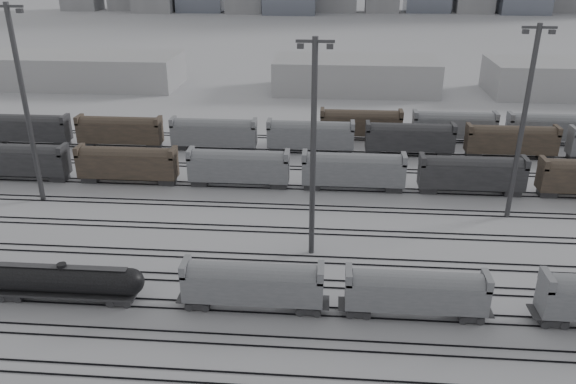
# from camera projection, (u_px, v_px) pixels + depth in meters

# --- Properties ---
(ground) EXTENTS (900.00, 900.00, 0.00)m
(ground) POSITION_uv_depth(u_px,v_px,m) (278.00, 316.00, 54.77)
(ground) COLOR silver
(ground) RESTS_ON ground
(tracks) EXTENTS (220.00, 71.50, 0.16)m
(tracks) POSITION_uv_depth(u_px,v_px,m) (292.00, 232.00, 70.72)
(tracks) COLOR black
(tracks) RESTS_ON ground
(tank_car_b) EXTENTS (16.43, 2.74, 4.06)m
(tank_car_b) POSITION_uv_depth(u_px,v_px,m) (64.00, 280.00, 56.35)
(tank_car_b) COLOR #242427
(tank_car_b) RESTS_ON ground
(hopper_car_a) EXTENTS (13.84, 2.75, 4.95)m
(hopper_car_a) POSITION_uv_depth(u_px,v_px,m) (253.00, 283.00, 54.65)
(hopper_car_a) COLOR #242427
(hopper_car_a) RESTS_ON ground
(hopper_car_b) EXTENTS (13.52, 2.69, 4.83)m
(hopper_car_b) POSITION_uv_depth(u_px,v_px,m) (416.00, 290.00, 53.51)
(hopper_car_b) COLOR #242427
(hopper_car_b) RESTS_ON ground
(light_mast_b) EXTENTS (4.30, 0.69, 26.88)m
(light_mast_b) POSITION_uv_depth(u_px,v_px,m) (25.00, 102.00, 74.37)
(light_mast_b) COLOR #3D3D40
(light_mast_b) RESTS_ON ground
(light_mast_c) EXTENTS (3.98, 0.64, 24.85)m
(light_mast_c) POSITION_uv_depth(u_px,v_px,m) (313.00, 146.00, 60.94)
(light_mast_c) COLOR #3D3D40
(light_mast_c) RESTS_ON ground
(light_mast_d) EXTENTS (4.00, 0.64, 24.99)m
(light_mast_d) POSITION_uv_depth(u_px,v_px,m) (523.00, 121.00, 69.72)
(light_mast_d) COLOR #3D3D40
(light_mast_d) RESTS_ON ground
(bg_string_near) EXTENTS (151.00, 3.00, 5.60)m
(bg_string_near) POSITION_uv_depth(u_px,v_px,m) (353.00, 172.00, 82.29)
(bg_string_near) COLOR slate
(bg_string_near) RESTS_ON ground
(bg_string_mid) EXTENTS (151.00, 3.00, 5.60)m
(bg_string_mid) POSITION_uv_depth(u_px,v_px,m) (409.00, 139.00, 96.16)
(bg_string_mid) COLOR #242427
(bg_string_mid) RESTS_ON ground
(bg_string_far) EXTENTS (66.00, 3.00, 5.60)m
(bg_string_far) POSITION_uv_depth(u_px,v_px,m) (501.00, 128.00, 102.17)
(bg_string_far) COLOR brown
(bg_string_far) RESTS_ON ground
(warehouse_left) EXTENTS (50.00, 18.00, 8.00)m
(warehouse_left) POSITION_uv_depth(u_px,v_px,m) (82.00, 70.00, 144.37)
(warehouse_left) COLOR #A7A7AA
(warehouse_left) RESTS_ON ground
(warehouse_mid) EXTENTS (40.00, 18.00, 8.00)m
(warehouse_mid) POSITION_uv_depth(u_px,v_px,m) (355.00, 75.00, 139.20)
(warehouse_mid) COLOR #A7A7AA
(warehouse_mid) RESTS_ON ground
(warehouse_right) EXTENTS (35.00, 18.00, 8.00)m
(warehouse_right) POSITION_uv_depth(u_px,v_px,m) (563.00, 78.00, 135.51)
(warehouse_right) COLOR #A7A7AA
(warehouse_right) RESTS_ON ground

